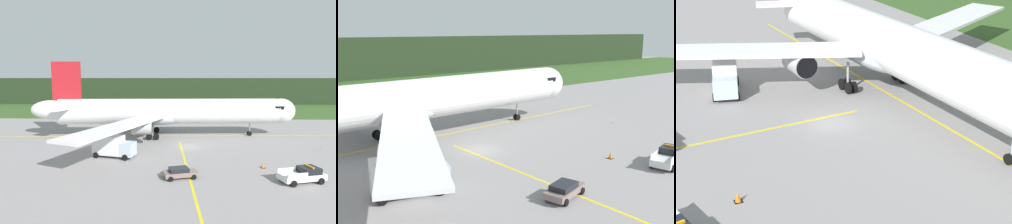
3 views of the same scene
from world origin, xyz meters
The scene contains 12 objects.
ground centered at (0.00, 0.00, 0.00)m, with size 320.00×320.00×0.00m, color gray.
grass_verge centered at (0.00, 52.29, 0.02)m, with size 320.00×41.87×0.04m, color #355624.
distant_tree_line centered at (0.00, 76.65, 5.81)m, with size 288.00×7.39×11.62m, color #21301B.
taxiway_centerline_main centered at (-3.88, 8.68, 0.00)m, with size 71.70×0.30×0.01m, color yellow.
taxiway_centerline_spur centered at (-0.75, -14.99, 0.00)m, with size 37.13×0.30×0.01m, color yellow.
airliner centered at (-4.54, 8.65, 5.11)m, with size 54.58×50.93×15.35m.
ops_pickup_truck centered at (12.54, -16.04, 0.90)m, with size 5.66×3.32×1.94m.
catering_truck centered at (-12.08, -6.55, 1.77)m, with size 6.81×3.97×3.50m.
staff_car centered at (-1.93, -15.05, 0.70)m, with size 4.45×2.86×1.30m.
apron_cone centered at (9.41, -11.11, 0.35)m, with size 0.58×0.58×0.72m.
taxiway_edge_light_east centered at (22.00, -1.83, 0.25)m, with size 0.12×0.12×0.47m.
taxiway_edge_light_west centered at (-21.13, -1.83, 0.20)m, with size 0.12×0.12×0.36m.
Camera 1 is at (-2.59, -47.17, 12.36)m, focal length 29.12 mm.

